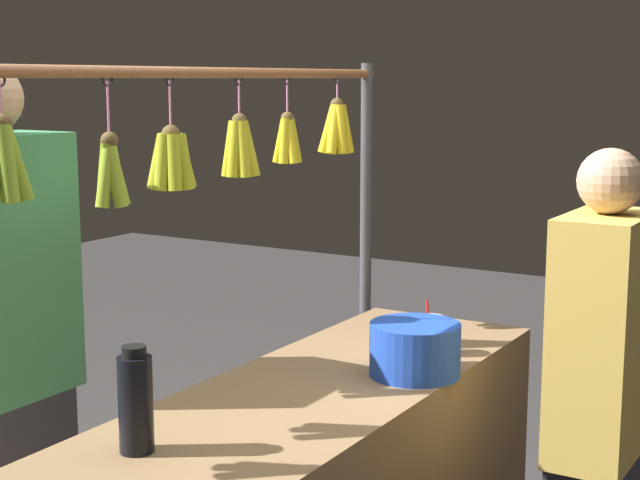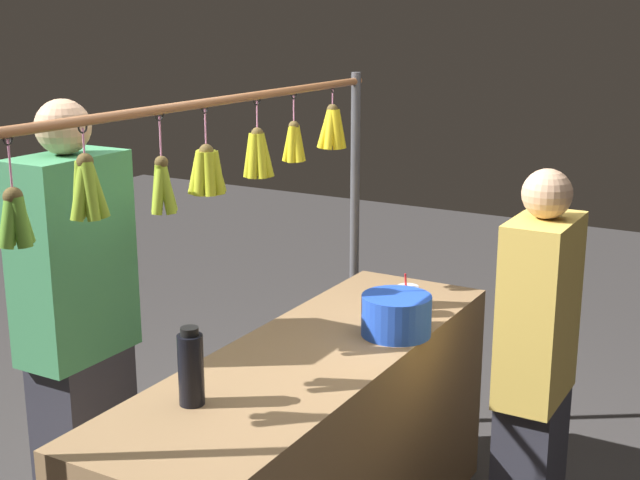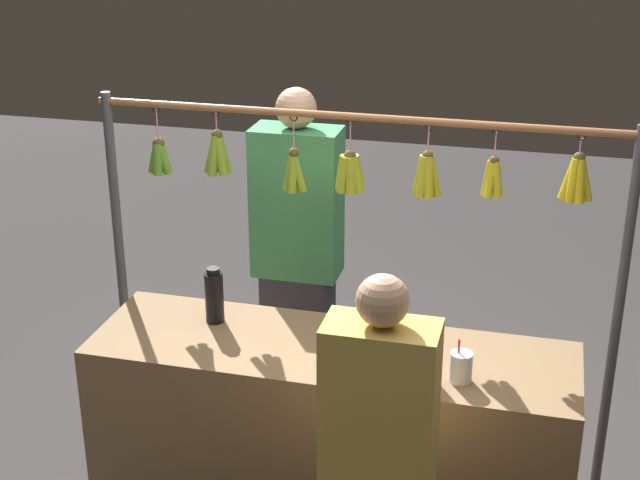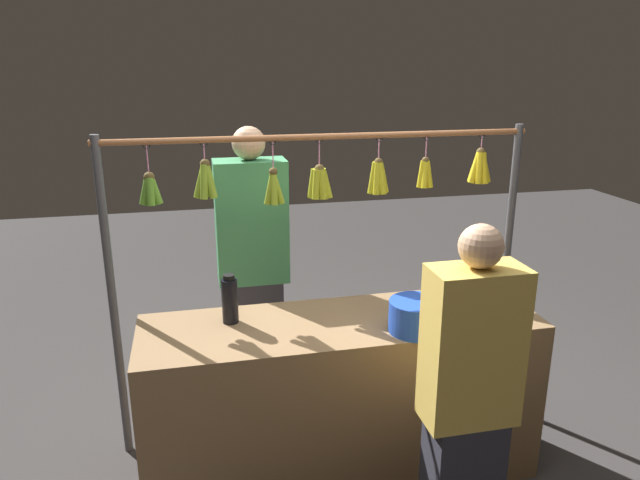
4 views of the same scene
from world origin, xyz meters
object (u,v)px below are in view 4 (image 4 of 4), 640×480
(blue_bucket, at_px, (416,316))
(vendor_person, at_px, (253,274))
(drink_cup, at_px, (454,311))
(customer_person, at_px, (467,412))
(water_bottle, at_px, (230,300))

(blue_bucket, height_order, vendor_person, vendor_person)
(vendor_person, bearing_deg, drink_cup, 134.99)
(blue_bucket, height_order, customer_person, customer_person)
(drink_cup, xyz_separation_m, customer_person, (0.20, 0.58, -0.17))
(drink_cup, relative_size, vendor_person, 0.10)
(blue_bucket, distance_m, vendor_person, 1.16)
(water_bottle, distance_m, customer_person, 1.21)
(water_bottle, xyz_separation_m, blue_bucket, (-0.85, 0.29, -0.04))
(vendor_person, distance_m, customer_person, 1.62)
(drink_cup, bearing_deg, water_bottle, -12.42)
(water_bottle, bearing_deg, vendor_person, -105.67)
(water_bottle, relative_size, customer_person, 0.16)
(vendor_person, bearing_deg, blue_bucket, 125.27)
(blue_bucket, relative_size, customer_person, 0.17)
(water_bottle, xyz_separation_m, customer_person, (-0.87, 0.81, -0.23))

